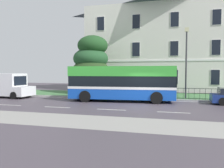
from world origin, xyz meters
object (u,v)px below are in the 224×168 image
white_panel_van (6,85)px  georgian_townhouse (157,44)px  street_lamp_post (186,58)px  evergreen_tree (92,69)px  litter_bin (96,90)px  single_decker_bus (122,83)px

white_panel_van → georgian_townhouse: bearing=46.0°
georgian_townhouse → street_lamp_post: (3.18, -10.09, -2.52)m
georgian_townhouse → evergreen_tree: georgian_townhouse is taller
georgian_townhouse → street_lamp_post: bearing=-72.5°
litter_bin → evergreen_tree: bearing=118.1°
evergreen_tree → white_panel_van: size_ratio=1.31×
white_panel_van → litter_bin: (8.58, 2.37, -0.48)m
single_decker_bus → litter_bin: 3.96m
georgian_townhouse → white_panel_van: size_ratio=3.53×
street_lamp_post → georgian_townhouse: bearing=107.5°
georgian_townhouse → litter_bin: size_ratio=14.67×
single_decker_bus → white_panel_van: 11.68m
white_panel_van → street_lamp_post: bearing=12.2°
georgian_townhouse → single_decker_bus: georgian_townhouse is taller
litter_bin → white_panel_van: bearing=-164.5°
georgian_townhouse → single_decker_bus: bearing=-99.6°
single_decker_bus → street_lamp_post: 6.32m
georgian_townhouse → white_panel_van: (-13.82, -12.72, -5.08)m
single_decker_bus → litter_bin: size_ratio=7.41×
single_decker_bus → street_lamp_post: size_ratio=1.42×
evergreen_tree → single_decker_bus: size_ratio=0.74×
evergreen_tree → single_decker_bus: evergreen_tree is taller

